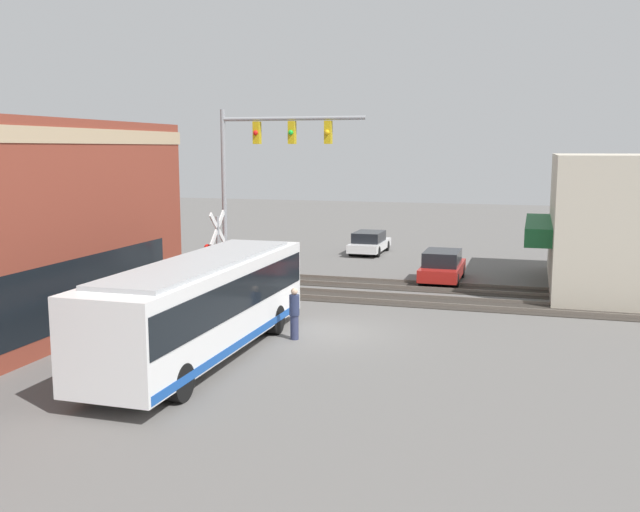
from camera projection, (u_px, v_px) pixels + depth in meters
ground_plane at (328, 333)px, 24.76m from camera, size 120.00×120.00×0.00m
city_bus at (203, 304)px, 21.57m from camera, size 10.95×2.59×3.04m
traffic_signal_gantry at (261, 163)px, 28.95m from camera, size 0.42×6.11×7.91m
crossing_signal at (218, 248)px, 29.22m from camera, size 1.41×1.18×3.81m
rail_track_near at (367, 297)px, 30.43m from camera, size 2.60×60.00×0.15m
rail_track_far at (382, 284)px, 33.46m from camera, size 2.60×60.00×0.15m
parked_car_red at (442, 267)px, 34.12m from camera, size 4.34×1.82×1.51m
parked_car_white at (369, 243)px, 43.22m from camera, size 4.39×1.82×1.35m
pedestrian_near_bus at (294, 313)px, 23.76m from camera, size 0.34×0.34×1.75m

